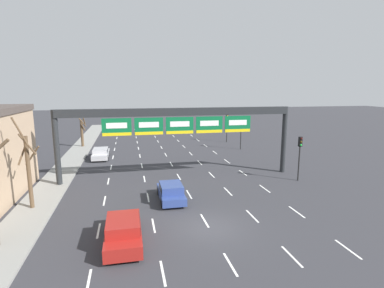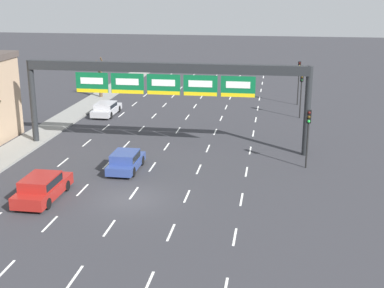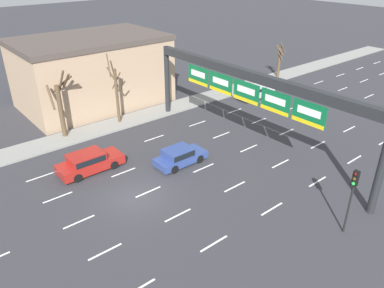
% 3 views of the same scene
% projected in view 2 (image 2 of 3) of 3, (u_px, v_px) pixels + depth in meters
% --- Properties ---
extents(ground_plane, '(220.00, 220.00, 0.00)m').
position_uv_depth(ground_plane, '(130.00, 199.00, 31.84)').
color(ground_plane, '#333338').
extents(lane_dashes, '(13.32, 67.00, 0.01)m').
position_uv_depth(lane_dashes, '(173.00, 138.00, 44.62)').
color(lane_dashes, white).
rests_on(lane_dashes, ground_plane).
extents(sign_gantry, '(21.89, 0.70, 6.68)m').
position_uv_depth(sign_gantry, '(164.00, 79.00, 40.21)').
color(sign_gantry, '#232628').
rests_on(sign_gantry, ground_plane).
extents(car_blue, '(1.80, 4.09, 1.37)m').
position_uv_depth(car_blue, '(126.00, 160.00, 36.57)').
color(car_blue, navy).
rests_on(car_blue, ground_plane).
extents(car_red, '(1.96, 4.79, 1.50)m').
position_uv_depth(car_red, '(42.00, 187.00, 31.61)').
color(car_red, maroon).
rests_on(car_red, ground_plane).
extents(car_silver, '(1.88, 4.58, 1.29)m').
position_uv_depth(car_silver, '(106.00, 108.00, 52.32)').
color(car_silver, '#B7B7BC').
rests_on(car_silver, ground_plane).
extents(traffic_light_near_gantry, '(0.30, 0.35, 4.44)m').
position_uv_depth(traffic_light_near_gantry, '(301.00, 85.00, 50.46)').
color(traffic_light_near_gantry, black).
rests_on(traffic_light_near_gantry, ground_plane).
extents(traffic_light_mid_block, '(0.30, 0.35, 4.64)m').
position_uv_depth(traffic_light_mid_block, '(299.00, 74.00, 56.06)').
color(traffic_light_mid_block, black).
rests_on(traffic_light_mid_block, ground_plane).
extents(traffic_light_far_end, '(0.30, 0.35, 4.13)m').
position_uv_depth(traffic_light_far_end, '(308.00, 127.00, 36.50)').
color(traffic_light_far_end, black).
rests_on(traffic_light_far_end, ground_plane).
extents(tree_bare_closest, '(1.00, 1.14, 4.54)m').
position_uv_depth(tree_bare_closest, '(100.00, 77.00, 59.84)').
color(tree_bare_closest, brown).
rests_on(tree_bare_closest, sidewalk_left).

